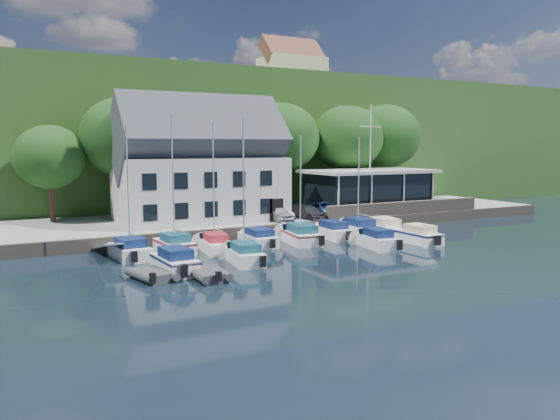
# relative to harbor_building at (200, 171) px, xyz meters

# --- Properties ---
(ground) EXTENTS (180.00, 180.00, 0.00)m
(ground) POSITION_rel_harbor_building_xyz_m (7.00, -16.50, -5.35)
(ground) COLOR black
(ground) RESTS_ON ground
(quay) EXTENTS (60.00, 13.00, 1.00)m
(quay) POSITION_rel_harbor_building_xyz_m (7.00, 1.00, -4.85)
(quay) COLOR gray
(quay) RESTS_ON ground
(quay_face) EXTENTS (60.00, 0.30, 1.00)m
(quay_face) POSITION_rel_harbor_building_xyz_m (7.00, -5.50, -4.85)
(quay_face) COLOR #6C6256
(quay_face) RESTS_ON ground
(hillside) EXTENTS (160.00, 75.00, 16.00)m
(hillside) POSITION_rel_harbor_building_xyz_m (7.00, 45.50, 2.65)
(hillside) COLOR #254D1D
(hillside) RESTS_ON ground
(field_patch) EXTENTS (50.00, 30.00, 0.30)m
(field_patch) POSITION_rel_harbor_building_xyz_m (15.00, 53.50, 10.80)
(field_patch) COLOR #576633
(field_patch) RESTS_ON hillside
(farmhouse) EXTENTS (10.40, 7.00, 8.20)m
(farmhouse) POSITION_rel_harbor_building_xyz_m (29.00, 35.50, 14.75)
(farmhouse) COLOR beige
(farmhouse) RESTS_ON hillside
(harbor_building) EXTENTS (14.40, 8.20, 8.70)m
(harbor_building) POSITION_rel_harbor_building_xyz_m (0.00, 0.00, 0.00)
(harbor_building) COLOR silver
(harbor_building) RESTS_ON quay
(club_pavilion) EXTENTS (13.20, 7.20, 4.10)m
(club_pavilion) POSITION_rel_harbor_building_xyz_m (18.00, -0.50, -2.30)
(club_pavilion) COLOR black
(club_pavilion) RESTS_ON quay
(seawall) EXTENTS (18.00, 0.50, 1.20)m
(seawall) POSITION_rel_harbor_building_xyz_m (19.00, -5.10, -3.75)
(seawall) COLOR #6C6256
(seawall) RESTS_ON quay
(gangway) EXTENTS (1.20, 6.00, 1.40)m
(gangway) POSITION_rel_harbor_building_xyz_m (-9.50, -7.50, -5.35)
(gangway) COLOR silver
(gangway) RESTS_ON ground
(car_silver) EXTENTS (1.58, 3.85, 1.31)m
(car_silver) POSITION_rel_harbor_building_xyz_m (5.81, -3.83, -3.70)
(car_silver) COLOR #B4B5BA
(car_silver) RESTS_ON quay
(car_white) EXTENTS (1.36, 3.63, 1.18)m
(car_white) POSITION_rel_harbor_building_xyz_m (6.23, -3.06, -3.76)
(car_white) COLOR silver
(car_white) RESTS_ON quay
(car_dgrey) EXTENTS (2.45, 4.55, 1.25)m
(car_dgrey) POSITION_rel_harbor_building_xyz_m (8.88, -3.51, -3.72)
(car_dgrey) COLOR #2B2A2F
(car_dgrey) RESTS_ON quay
(car_blue) EXTENTS (1.64, 4.15, 1.42)m
(car_blue) POSITION_rel_harbor_building_xyz_m (11.12, -2.77, -3.64)
(car_blue) COLOR #2D548A
(car_blue) RESTS_ON quay
(flagpole) EXTENTS (2.51, 0.20, 10.45)m
(flagpole) POSITION_rel_harbor_building_xyz_m (15.91, -3.42, 0.88)
(flagpole) COLOR silver
(flagpole) RESTS_ON quay
(tree_0) EXTENTS (6.09, 6.09, 8.32)m
(tree_0) POSITION_rel_harbor_building_xyz_m (-11.68, 5.10, -0.19)
(tree_0) COLOR #123610
(tree_0) RESTS_ON quay
(tree_1) EXTENTS (7.97, 7.97, 10.90)m
(tree_1) POSITION_rel_harbor_building_xyz_m (-5.43, 4.84, 1.10)
(tree_1) COLOR #123610
(tree_1) RESTS_ON quay
(tree_2) EXTENTS (7.28, 7.28, 9.95)m
(tree_2) POSITION_rel_harbor_building_xyz_m (5.17, 5.03, 0.63)
(tree_2) COLOR #123610
(tree_2) RESTS_ON quay
(tree_3) EXTENTS (8.07, 8.07, 11.03)m
(tree_3) POSITION_rel_harbor_building_xyz_m (11.07, 5.59, 1.17)
(tree_3) COLOR #123610
(tree_3) RESTS_ON quay
(tree_4) EXTENTS (8.03, 8.03, 10.98)m
(tree_4) POSITION_rel_harbor_building_xyz_m (18.94, 4.85, 1.14)
(tree_4) COLOR #123610
(tree_4) RESTS_ON quay
(tree_5) EXTENTS (8.32, 8.32, 11.36)m
(tree_5) POSITION_rel_harbor_building_xyz_m (25.24, 6.00, 1.33)
(tree_5) COLOR #123610
(tree_5) RESTS_ON quay
(boat_r1_0) EXTENTS (2.63, 5.84, 8.87)m
(boat_r1_0) POSITION_rel_harbor_building_xyz_m (-8.24, -9.06, -0.91)
(boat_r1_0) COLOR white
(boat_r1_0) RESTS_ON ground
(boat_r1_1) EXTENTS (2.48, 5.59, 8.98)m
(boat_r1_1) POSITION_rel_harbor_building_xyz_m (-5.06, -8.66, -0.86)
(boat_r1_1) COLOR white
(boat_r1_1) RESTS_ON ground
(boat_r1_2) EXTENTS (2.58, 6.28, 8.35)m
(boat_r1_2) POSITION_rel_harbor_building_xyz_m (-2.34, -9.42, -1.18)
(boat_r1_2) COLOR white
(boat_r1_2) RESTS_ON ground
(boat_r1_3) EXTENTS (2.14, 5.96, 1.35)m
(boat_r1_3) POSITION_rel_harbor_building_xyz_m (1.47, -8.71, -4.67)
(boat_r1_3) COLOR white
(boat_r1_3) RESTS_ON ground
(boat_r1_4) EXTENTS (3.17, 6.91, 9.32)m
(boat_r1_4) POSITION_rel_harbor_building_xyz_m (4.80, -9.34, -0.69)
(boat_r1_4) COLOR white
(boat_r1_4) RESTS_ON ground
(boat_r1_5) EXTENTS (2.12, 5.90, 1.48)m
(boat_r1_5) POSITION_rel_harbor_building_xyz_m (8.22, -8.67, -4.61)
(boat_r1_5) COLOR white
(boat_r1_5) RESTS_ON ground
(boat_r1_6) EXTENTS (2.43, 6.64, 9.28)m
(boat_r1_6) POSITION_rel_harbor_building_xyz_m (10.81, -8.62, -0.71)
(boat_r1_6) COLOR white
(boat_r1_6) RESTS_ON ground
(boat_r1_7) EXTENTS (3.14, 7.07, 1.52)m
(boat_r1_7) POSITION_rel_harbor_building_xyz_m (12.97, -9.27, -4.59)
(boat_r1_7) COLOR white
(boat_r1_7) RESTS_ON ground
(boat_r2_0) EXTENTS (2.25, 6.06, 1.55)m
(boat_r2_0) POSITION_rel_harbor_building_xyz_m (-6.80, -14.37, -4.58)
(boat_r2_0) COLOR white
(boat_r2_0) RESTS_ON ground
(boat_r2_1) EXTENTS (2.57, 6.03, 8.60)m
(boat_r2_1) POSITION_rel_harbor_building_xyz_m (-2.06, -13.98, -1.05)
(boat_r2_1) COLOR white
(boat_r2_1) RESTS_ON ground
(boat_r2_3) EXTENTS (2.70, 6.22, 1.46)m
(boat_r2_3) POSITION_rel_harbor_building_xyz_m (8.84, -13.59, -4.62)
(boat_r2_3) COLOR white
(boat_r2_3) RESTS_ON ground
(boat_r2_4) EXTENTS (1.99, 5.90, 1.49)m
(boat_r2_4) POSITION_rel_harbor_building_xyz_m (12.89, -13.59, -4.61)
(boat_r2_4) COLOR white
(boat_r2_4) RESTS_ON ground
(dinghy_0) EXTENTS (2.59, 3.54, 0.74)m
(dinghy_0) POSITION_rel_harbor_building_xyz_m (-8.46, -15.51, -4.98)
(dinghy_0) COLOR #38373C
(dinghy_0) RESTS_ON ground
(dinghy_1) EXTENTS (1.96, 3.23, 0.75)m
(dinghy_1) POSITION_rel_harbor_building_xyz_m (-5.55, -16.83, -4.98)
(dinghy_1) COLOR #38373C
(dinghy_1) RESTS_ON ground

